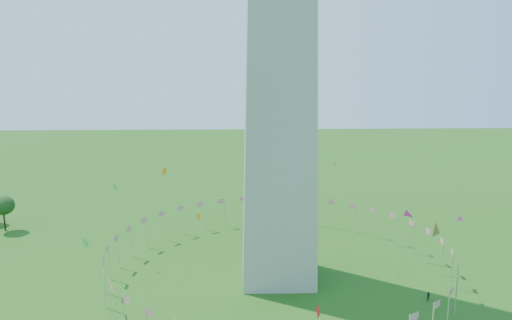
{
  "coord_description": "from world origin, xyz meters",
  "views": [
    {
      "loc": [
        -8.87,
        -61.67,
        52.23
      ],
      "look_at": [
        -5.71,
        35.0,
        32.1
      ],
      "focal_mm": 35.0,
      "sensor_mm": 36.0,
      "label": 1
    }
  ],
  "objects": [
    {
      "name": "flag_ring",
      "position": [
        -0.0,
        50.0,
        4.5
      ],
      "size": [
        80.24,
        80.24,
        9.0
      ],
      "color": "silver",
      "rests_on": "ground"
    },
    {
      "name": "kites_aloft",
      "position": [
        10.45,
        20.67,
        19.87
      ],
      "size": [
        94.04,
        81.41,
        33.53
      ],
      "color": "#CC2699",
      "rests_on": "ground"
    }
  ]
}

